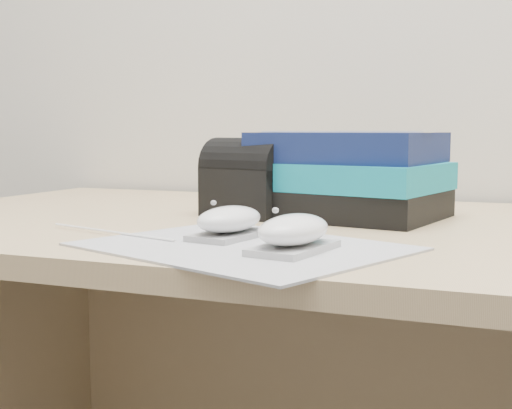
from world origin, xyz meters
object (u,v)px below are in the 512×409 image
at_px(book_stack, 349,176).
at_px(mouse_rear, 229,222).
at_px(desk, 375,366).
at_px(mouse_front, 294,233).
at_px(pouch, 249,178).

bearing_deg(book_stack, mouse_rear, -105.37).
bearing_deg(desk, mouse_rear, -115.23).
bearing_deg(book_stack, desk, -15.24).
bearing_deg(mouse_rear, mouse_front, -30.87).
distance_m(desk, mouse_rear, 0.40).
bearing_deg(mouse_front, desk, 86.46).
distance_m(desk, pouch, 0.36).
relative_size(desk, book_stack, 5.10).
xyz_separation_m(mouse_rear, mouse_front, (0.11, -0.06, 0.00)).
relative_size(mouse_front, pouch, 0.82).
bearing_deg(desk, book_stack, 164.76).
bearing_deg(mouse_rear, desk, 64.77).
height_order(mouse_rear, pouch, pouch).
relative_size(mouse_rear, book_stack, 0.39).
xyz_separation_m(desk, book_stack, (-0.05, 0.01, 0.30)).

